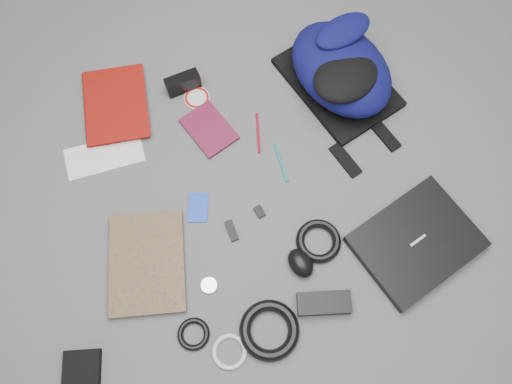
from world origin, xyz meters
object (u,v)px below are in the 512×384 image
object	(u,v)px
dvd_case	(209,129)
power_brick	(324,303)
compact_camera	(183,83)
laptop	(416,242)
mouse	(301,263)
textbook_red	(84,110)
comic_book	(109,266)
pouch	(82,369)
backpack	(341,69)

from	to	relation	value
dvd_case	power_brick	world-z (taller)	power_brick
compact_camera	power_brick	xyz separation A→B (m)	(0.19, -0.78, -0.01)
laptop	compact_camera	distance (m)	0.86
dvd_case	mouse	size ratio (longest dim) A/B	1.86
textbook_red	mouse	world-z (taller)	mouse
laptop	power_brick	distance (m)	0.32
comic_book	power_brick	bearing A→B (deg)	-15.02
laptop	power_brick	xyz separation A→B (m)	(-0.31, -0.08, 0.00)
textbook_red	dvd_case	world-z (taller)	textbook_red
laptop	mouse	bearing A→B (deg)	155.83
dvd_case	pouch	world-z (taller)	pouch
laptop	power_brick	size ratio (longest dim) A/B	2.25
comic_book	dvd_case	xyz separation A→B (m)	(0.38, 0.33, -0.00)
mouse	compact_camera	bearing A→B (deg)	89.55
compact_camera	pouch	distance (m)	0.88
laptop	backpack	bearing A→B (deg)	75.13
backpack	compact_camera	size ratio (longest dim) A/B	3.73
laptop	comic_book	world-z (taller)	laptop
pouch	laptop	bearing A→B (deg)	2.82
backpack	dvd_case	xyz separation A→B (m)	(-0.44, -0.04, -0.08)
compact_camera	mouse	xyz separation A→B (m)	(0.16, -0.66, -0.01)
power_brick	pouch	size ratio (longest dim) A/B	1.52
compact_camera	mouse	world-z (taller)	compact_camera
backpack	textbook_red	distance (m)	0.81
laptop	comic_book	xyz separation A→B (m)	(-0.85, 0.20, -0.01)
compact_camera	power_brick	size ratio (longest dim) A/B	0.76
dvd_case	pouch	bearing A→B (deg)	-151.28
laptop	textbook_red	size ratio (longest dim) A/B	1.23
laptop	pouch	world-z (taller)	laptop
textbook_red	comic_book	bearing A→B (deg)	-85.68
backpack	laptop	world-z (taller)	backpack
mouse	pouch	bearing A→B (deg)	173.42
compact_camera	mouse	bearing A→B (deg)	-82.36
backpack	compact_camera	bearing A→B (deg)	147.66
textbook_red	dvd_case	bearing A→B (deg)	-19.22
comic_book	compact_camera	bearing A→B (deg)	67.52
laptop	textbook_red	distance (m)	1.08
dvd_case	textbook_red	bearing A→B (deg)	133.30
comic_book	compact_camera	size ratio (longest dim) A/B	2.65
textbook_red	mouse	size ratio (longest dim) A/B	3.01
textbook_red	mouse	xyz separation A→B (m)	(0.48, -0.67, 0.01)
laptop	pouch	bearing A→B (deg)	165.60
textbook_red	comic_book	size ratio (longest dim) A/B	0.91
mouse	pouch	world-z (taller)	mouse
backpack	mouse	xyz separation A→B (m)	(-0.31, -0.52, -0.06)
comic_book	dvd_case	distance (m)	0.51
laptop	mouse	xyz separation A→B (m)	(-0.33, 0.04, 0.01)
laptop	textbook_red	bearing A→B (deg)	121.94
textbook_red	mouse	bearing A→B (deg)	-46.43
laptop	dvd_case	size ratio (longest dim) A/B	1.99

